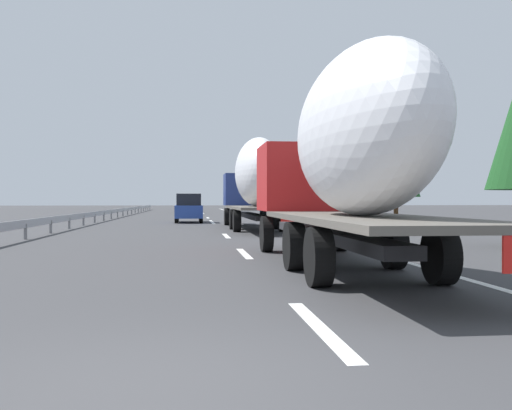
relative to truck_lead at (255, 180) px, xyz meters
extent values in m
plane|color=#38383A|center=(14.97, 3.60, -2.54)|extent=(260.00, 260.00, 0.00)
cube|color=white|center=(-23.03, 1.80, -2.53)|extent=(3.20, 0.20, 0.01)
cube|color=white|center=(-13.45, 1.80, -2.53)|extent=(3.20, 0.20, 0.01)
cube|color=white|center=(-5.29, 1.80, -2.53)|extent=(3.20, 0.20, 0.01)
cube|color=white|center=(8.91, 1.80, -2.53)|extent=(3.20, 0.20, 0.01)
cube|color=white|center=(12.22, 1.80, -2.53)|extent=(3.20, 0.20, 0.01)
cube|color=white|center=(20.20, 1.80, -2.53)|extent=(3.20, 0.20, 0.01)
cube|color=white|center=(37.27, 1.80, -2.53)|extent=(3.20, 0.20, 0.01)
cube|color=white|center=(42.55, 1.80, -2.53)|extent=(3.20, 0.20, 0.01)
cube|color=white|center=(19.97, -1.90, -2.53)|extent=(110.00, 0.20, 0.01)
cube|color=navy|center=(5.35, 0.00, -0.39)|extent=(2.40, 2.50, 1.90)
cube|color=black|center=(6.45, 0.00, 0.11)|extent=(0.08, 2.12, 0.80)
cube|color=#262628|center=(2.20, 0.00, -1.87)|extent=(11.59, 0.70, 0.24)
cube|color=#59544C|center=(-0.95, 0.00, -1.40)|extent=(10.20, 2.50, 0.12)
ellipsoid|color=white|center=(-1.34, 0.00, 0.35)|extent=(6.54, 2.20, 3.37)
cube|color=red|center=(-6.02, -0.69, -1.64)|extent=(0.04, 0.56, 0.56)
cylinder|color=black|center=(5.35, 1.10, -2.02)|extent=(1.04, 0.30, 1.04)
cylinder|color=black|center=(5.35, -1.10, -2.02)|extent=(1.04, 0.30, 1.04)
cylinder|color=black|center=(0.25, 1.10, -2.02)|extent=(1.04, 0.35, 1.04)
cylinder|color=black|center=(0.25, -1.10, -2.02)|extent=(1.04, 0.35, 1.04)
cylinder|color=black|center=(-2.15, 1.10, -2.02)|extent=(1.04, 0.35, 1.04)
cylinder|color=black|center=(-2.15, -1.10, -2.02)|extent=(1.04, 0.35, 1.04)
cube|color=#B21919|center=(-12.96, 0.00, -0.39)|extent=(2.40, 2.50, 1.90)
cube|color=black|center=(-11.86, 0.00, 0.11)|extent=(0.08, 2.12, 0.80)
cube|color=#262628|center=(-15.82, 0.00, -1.87)|extent=(10.52, 0.70, 0.24)
cube|color=#59544C|center=(-18.68, 0.00, -1.40)|extent=(9.04, 2.50, 0.12)
ellipsoid|color=white|center=(-18.74, 0.00, 0.29)|extent=(6.73, 2.20, 3.25)
cylinder|color=black|center=(-12.96, 1.10, -2.02)|extent=(1.04, 0.30, 1.04)
cylinder|color=black|center=(-12.96, -1.10, -2.02)|extent=(1.04, 0.30, 1.04)
cylinder|color=black|center=(-17.48, 1.10, -2.02)|extent=(1.04, 0.35, 1.04)
cylinder|color=black|center=(-17.48, -1.10, -2.02)|extent=(1.04, 0.35, 1.04)
cylinder|color=black|center=(-19.88, 1.10, -2.02)|extent=(1.04, 0.35, 1.04)
cylinder|color=black|center=(-19.88, -1.10, -2.02)|extent=(1.04, 0.35, 1.04)
cube|color=black|center=(40.33, 3.57, -1.80)|extent=(4.62, 1.76, 0.84)
cube|color=black|center=(39.99, 3.57, -1.03)|extent=(2.54, 1.55, 0.70)
cylinder|color=black|center=(41.77, 4.35, -2.22)|extent=(0.64, 0.22, 0.64)
cylinder|color=black|center=(41.77, 2.79, -2.22)|extent=(0.64, 0.22, 0.64)
cylinder|color=black|center=(38.90, 4.35, -2.22)|extent=(0.64, 0.22, 0.64)
cylinder|color=black|center=(38.90, 2.79, -2.22)|extent=(0.64, 0.22, 0.64)
cube|color=#28479E|center=(10.13, 3.40, -1.80)|extent=(4.50, 1.82, 0.84)
cube|color=black|center=(9.80, 3.40, -0.99)|extent=(2.47, 1.61, 0.78)
cylinder|color=black|center=(11.53, 4.21, -2.22)|extent=(0.64, 0.22, 0.64)
cylinder|color=black|center=(11.53, 2.58, -2.22)|extent=(0.64, 0.22, 0.64)
cylinder|color=black|center=(8.74, 4.21, -2.22)|extent=(0.64, 0.22, 0.64)
cylinder|color=black|center=(8.74, 2.58, -2.22)|extent=(0.64, 0.22, 0.64)
cylinder|color=gray|center=(18.29, -3.10, -1.42)|extent=(0.10, 0.10, 2.23)
cube|color=#2D569E|center=(18.29, -3.10, 0.04)|extent=(0.06, 0.90, 0.70)
cylinder|color=#472D19|center=(59.58, -7.39, -1.77)|extent=(0.35, 0.35, 1.54)
cone|color=#1E5B23|center=(59.58, -7.39, 1.09)|extent=(3.83, 3.83, 4.17)
cylinder|color=#472D19|center=(3.00, -8.61, -1.69)|extent=(0.27, 0.27, 1.70)
cone|color=#194C1E|center=(3.00, -8.61, 1.30)|extent=(2.77, 2.77, 4.28)
cube|color=#9EA0A5|center=(17.97, 9.60, -1.94)|extent=(94.00, 0.06, 0.32)
cube|color=slate|center=(-6.56, 9.60, -2.24)|extent=(0.10, 0.10, 0.60)
cube|color=slate|center=(-2.47, 9.60, -2.24)|extent=(0.10, 0.10, 0.60)
cube|color=slate|center=(1.62, 9.60, -2.24)|extent=(0.10, 0.10, 0.60)
cube|color=slate|center=(5.71, 9.60, -2.24)|extent=(0.10, 0.10, 0.60)
cube|color=slate|center=(9.79, 9.60, -2.24)|extent=(0.10, 0.10, 0.60)
cube|color=slate|center=(13.88, 9.60, -2.24)|extent=(0.10, 0.10, 0.60)
cube|color=slate|center=(17.97, 9.60, -2.24)|extent=(0.10, 0.10, 0.60)
cube|color=slate|center=(22.05, 9.60, -2.24)|extent=(0.10, 0.10, 0.60)
cube|color=slate|center=(26.14, 9.60, -2.24)|extent=(0.10, 0.10, 0.60)
cube|color=slate|center=(30.23, 9.60, -2.24)|extent=(0.10, 0.10, 0.60)
cube|color=slate|center=(34.31, 9.60, -2.24)|extent=(0.10, 0.10, 0.60)
cube|color=slate|center=(38.40, 9.60, -2.24)|extent=(0.10, 0.10, 0.60)
cube|color=slate|center=(42.49, 9.60, -2.24)|extent=(0.10, 0.10, 0.60)
cube|color=slate|center=(46.57, 9.60, -2.24)|extent=(0.10, 0.10, 0.60)
cube|color=slate|center=(50.66, 9.60, -2.24)|extent=(0.10, 0.10, 0.60)
cube|color=slate|center=(54.75, 9.60, -2.24)|extent=(0.10, 0.10, 0.60)
cube|color=slate|center=(58.84, 9.60, -2.24)|extent=(0.10, 0.10, 0.60)
cube|color=slate|center=(62.92, 9.60, -2.24)|extent=(0.10, 0.10, 0.60)
camera|label=1|loc=(-29.75, 3.32, -1.04)|focal=40.88mm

